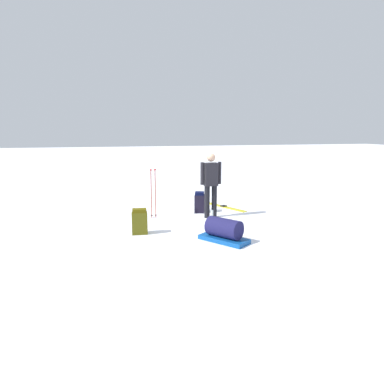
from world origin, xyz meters
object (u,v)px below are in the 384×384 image
at_px(backpack_large_dark, 200,202).
at_px(ski_poles_planted_near, 153,191).
at_px(gear_sled, 224,231).
at_px(skier_standing, 211,182).
at_px(backpack_bright, 140,222).
at_px(thermos_bottle, 212,215).
at_px(ski_pair_near, 224,207).

xyz_separation_m(backpack_large_dark, ski_poles_planted_near, (1.34, 0.28, 0.44)).
bearing_deg(ski_poles_planted_near, gear_sled, 115.90).
relative_size(skier_standing, backpack_bright, 2.96).
relative_size(backpack_bright, thermos_bottle, 2.21).
bearing_deg(backpack_large_dark, gear_sled, 85.56).
bearing_deg(ski_pair_near, backpack_bright, 37.76).
xyz_separation_m(skier_standing, backpack_large_dark, (0.13, -0.63, -0.67)).
bearing_deg(backpack_bright, backpack_large_dark, -138.10).
bearing_deg(gear_sled, backpack_large_dark, -94.44).
height_order(ski_pair_near, ski_poles_planted_near, ski_poles_planted_near).
relative_size(backpack_bright, gear_sled, 0.52).
height_order(ski_poles_planted_near, gear_sled, ski_poles_planted_near).
xyz_separation_m(backpack_large_dark, thermos_bottle, (-0.08, 0.90, -0.15)).
relative_size(backpack_large_dark, ski_poles_planted_near, 0.45).
bearing_deg(thermos_bottle, gear_sled, 80.65).
bearing_deg(backpack_large_dark, backpack_bright, 41.90).
relative_size(ski_pair_near, thermos_bottle, 6.20).
distance_m(ski_pair_near, ski_poles_planted_near, 2.44).
relative_size(skier_standing, ski_pair_near, 1.05).
relative_size(ski_pair_near, gear_sled, 1.46).
bearing_deg(skier_standing, ski_poles_planted_near, -13.46).
bearing_deg(backpack_large_dark, thermos_bottle, 94.96).
bearing_deg(ski_pair_near, ski_poles_planted_near, 18.30).
bearing_deg(thermos_bottle, ski_poles_planted_near, -23.87).
height_order(gear_sled, thermos_bottle, gear_sled).
bearing_deg(thermos_bottle, backpack_bright, 21.34).
height_order(skier_standing, ski_pair_near, skier_standing).
relative_size(ski_poles_planted_near, gear_sled, 1.17).
bearing_deg(gear_sled, thermos_bottle, -99.35).
height_order(skier_standing, backpack_bright, skier_standing).
xyz_separation_m(backpack_large_dark, gear_sled, (0.20, 2.61, -0.06)).
distance_m(skier_standing, backpack_large_dark, 0.93).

